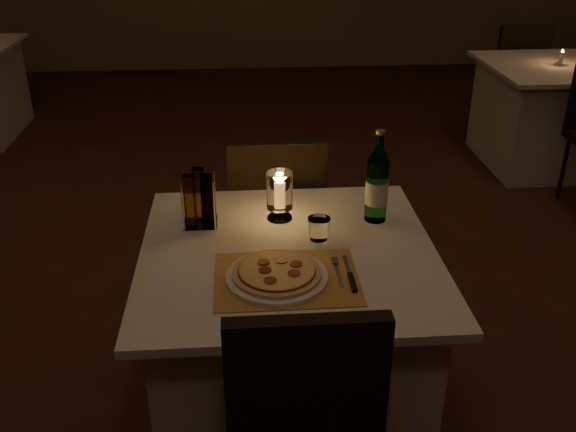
{
  "coord_description": "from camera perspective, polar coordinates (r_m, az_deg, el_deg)",
  "views": [
    {
      "loc": [
        -0.08,
        -2.45,
        1.82
      ],
      "look_at": [
        0.06,
        -0.56,
        0.86
      ],
      "focal_mm": 40.0,
      "sensor_mm": 36.0,
      "label": 1
    }
  ],
  "objects": [
    {
      "name": "main_table",
      "position": [
        2.37,
        0.04,
        -10.75
      ],
      "size": [
        1.0,
        1.0,
        0.74
      ],
      "color": "silver",
      "rests_on": "ground"
    },
    {
      "name": "neighbor_table_right",
      "position": [
        5.1,
        22.29,
        8.31
      ],
      "size": [
        1.0,
        1.0,
        0.74
      ],
      "color": "silver",
      "rests_on": "ground"
    },
    {
      "name": "water_bottle",
      "position": [
        2.34,
        7.93,
        2.76
      ],
      "size": [
        0.08,
        0.08,
        0.35
      ],
      "color": "#60B36E",
      "rests_on": "main_table"
    },
    {
      "name": "neighbor_chair_rb",
      "position": [
        5.68,
        19.6,
        12.34
      ],
      "size": [
        0.42,
        0.42,
        0.9
      ],
      "color": "black",
      "rests_on": "ground"
    },
    {
      "name": "placemat",
      "position": [
        2.01,
        -0.14,
        -5.58
      ],
      "size": [
        0.45,
        0.34,
        0.0
      ],
      "primitive_type": "cube",
      "color": "#BB8941",
      "rests_on": "main_table"
    },
    {
      "name": "tumbler",
      "position": [
        2.22,
        2.76,
        -1.14
      ],
      "size": [
        0.08,
        0.08,
        0.08
      ],
      "primitive_type": null,
      "color": "white",
      "rests_on": "main_table"
    },
    {
      "name": "pizza",
      "position": [
        2.0,
        -1.0,
        -5.0
      ],
      "size": [
        0.28,
        0.28,
        0.02
      ],
      "color": "#D8B77F",
      "rests_on": "plate"
    },
    {
      "name": "fork",
      "position": [
        2.06,
        4.4,
        -4.78
      ],
      "size": [
        0.02,
        0.18,
        0.0
      ],
      "color": "silver",
      "rests_on": "placemat"
    },
    {
      "name": "cruet_caddy",
      "position": [
        2.31,
        -7.92,
        1.31
      ],
      "size": [
        0.12,
        0.12,
        0.21
      ],
      "color": "white",
      "rests_on": "main_table"
    },
    {
      "name": "chair_far",
      "position": [
        2.89,
        -1.04,
        0.68
      ],
      "size": [
        0.42,
        0.42,
        0.9
      ],
      "color": "black",
      "rests_on": "ground"
    },
    {
      "name": "neighbor_candle_right",
      "position": [
        5.0,
        23.13,
        12.8
      ],
      "size": [
        0.03,
        0.03,
        0.11
      ],
      "color": "white",
      "rests_on": "neighbor_table_right"
    },
    {
      "name": "knife",
      "position": [
        2.01,
        5.64,
        -5.56
      ],
      "size": [
        0.02,
        0.22,
        0.01
      ],
      "color": "black",
      "rests_on": "placemat"
    },
    {
      "name": "hurricane_candle",
      "position": [
        2.33,
        -0.75,
        2.14
      ],
      "size": [
        0.1,
        0.1,
        0.18
      ],
      "color": "white",
      "rests_on": "main_table"
    },
    {
      "name": "floor",
      "position": [
        3.06,
        -2.02,
        -9.95
      ],
      "size": [
        8.0,
        10.0,
        0.02
      ],
      "primitive_type": "cube",
      "color": "#4A2218",
      "rests_on": "ground"
    },
    {
      "name": "plate",
      "position": [
        2.01,
        -1.0,
        -5.4
      ],
      "size": [
        0.32,
        0.32,
        0.01
      ],
      "primitive_type": "cylinder",
      "color": "white",
      "rests_on": "placemat"
    }
  ]
}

